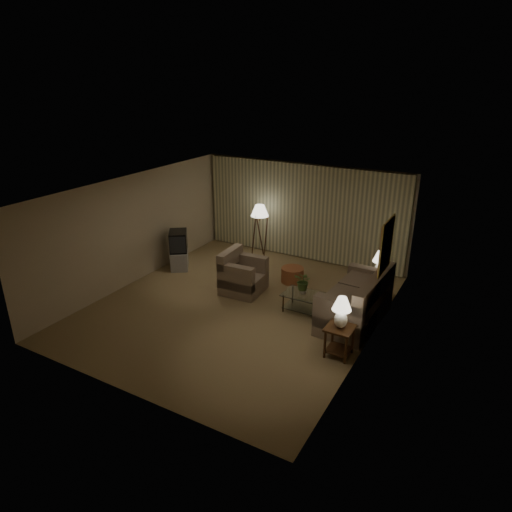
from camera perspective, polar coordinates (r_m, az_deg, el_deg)
The scene contains 16 objects.
ground at distance 10.47m, azimuth -2.17°, elevation -6.23°, with size 7.00×7.00×0.00m, color #9D8456.
room_shell at distance 11.01m, azimuth 1.92°, elevation 5.06°, with size 6.04×7.02×2.72m.
sofa at distance 9.85m, azimuth 12.24°, elevation -5.73°, with size 2.12×1.22×0.89m.
armchair at distance 10.96m, azimuth -1.59°, elevation -2.53°, with size 1.06×1.02×0.81m.
side_table_near at distance 8.70m, azimuth 10.39°, elevation -9.85°, with size 0.50×0.50×0.60m.
side_table_far at distance 10.93m, azimuth 14.99°, elevation -3.40°, with size 0.52×0.43×0.60m.
table_lamp_near at distance 8.43m, azimuth 10.64°, elevation -6.62°, with size 0.36×0.36×0.61m.
table_lamp_far at distance 10.71m, azimuth 15.28°, elevation -0.68°, with size 0.36×0.36×0.61m.
coffee_table at distance 10.13m, azimuth 6.64°, elevation -5.62°, with size 1.16×0.63×0.41m.
tv_cabinet at distance 12.53m, azimuth -9.55°, elevation -0.37°, with size 0.78×0.85×0.50m, color #A8A8AA.
crt_tv at distance 12.34m, azimuth -9.70°, elevation 1.86°, with size 0.73×0.77×0.54m, color black.
floor_lamp at distance 12.90m, azimuth 0.47°, elevation 3.25°, with size 0.50×0.50×1.54m.
ottoman at distance 11.58m, azimuth 4.58°, elevation -2.36°, with size 0.57×0.57×0.38m, color #B05A3B.
vase at distance 10.09m, azimuth 5.91°, elevation -4.37°, with size 0.14×0.14×0.15m, color white.
flowers at distance 9.96m, azimuth 5.97°, elevation -2.89°, with size 0.38×0.33×0.42m, color #517735.
book at distance 9.90m, azimuth 7.78°, elevation -5.43°, with size 0.14×0.20×0.01m, color olive.
Camera 1 is at (4.87, -7.84, 4.93)m, focal length 32.00 mm.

